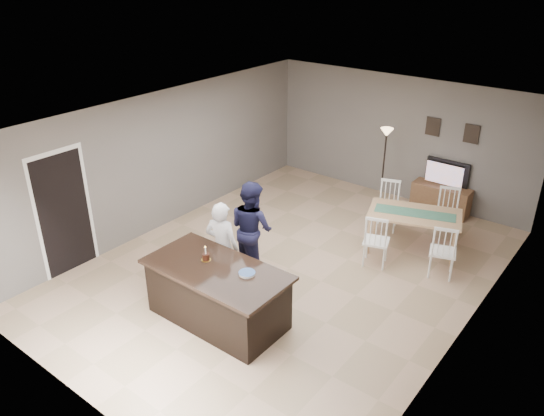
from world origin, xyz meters
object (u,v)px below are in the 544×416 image
Objects in this scene: birthday_cake at (206,257)px; plate_stack at (247,273)px; floor_lamp at (385,147)px; dining_table at (414,220)px; man at (252,228)px; tv_console at (440,199)px; kitchen_island at (218,294)px; woman at (222,247)px; television at (446,173)px.

birthday_cake is 0.96× the size of plate_stack.
dining_table is at bearing -45.08° from floor_lamp.
tv_console is at bearing -100.78° from man.
tv_console is 5.51m from plate_stack.
tv_console is 4.57m from man.
plate_stack is 0.11× the size of dining_table.
woman reaches higher than kitchen_island.
television is at bearing -100.46° from man.
kitchen_island is 0.58m from birthday_cake.
television is 1.37m from floor_lamp.
birthday_cake is at bearing 75.15° from television.
tv_console is at bearing 77.26° from dining_table.
floor_lamp reaches higher than television.
dining_table is at bearing -135.62° from woman.
floor_lamp is (0.57, 4.38, 0.59)m from woman.
kitchen_island is at bearing -162.30° from plate_stack.
tv_console is at bearing 77.84° from kitchen_island.
man is at bearing 98.49° from birthday_cake.
man is 0.95× the size of floor_lamp.
dining_table is (0.20, -1.87, 0.33)m from tv_console.
woman is (-1.69, -4.92, 0.48)m from tv_console.
woman reaches higher than dining_table.
kitchen_island is 5.11m from floor_lamp.
kitchen_island is 1.22× the size of floor_lamp.
kitchen_island is 0.87m from woman.
kitchen_island is at bearing -90.95° from floor_lamp.
birthday_cake is (-1.47, -5.56, 0.09)m from television.
floor_lamp reaches higher than dining_table.
man reaches higher than plate_stack.
birthday_cake is 0.13× the size of floor_lamp.
woman is at bearing 110.25° from birthday_cake.
tv_console is 1.90m from dining_table.
man is at bearing 68.79° from television.
kitchen_island is 0.97× the size of dining_table.
man is 7.33× the size of birthday_cake.
kitchen_island is at bearing 112.94° from woman.
woman is at bearing 126.86° from kitchen_island.
television is 0.55× the size of man.
dining_table reaches higher than kitchen_island.
man is 1.29m from birthday_cake.
plate_stack is at bearing 5.48° from birthday_cake.
man is (-1.67, -4.22, 0.54)m from tv_console.
television is 0.52× the size of floor_lamp.
dining_table is at bearing 95.95° from television.
tv_console is 5.26× the size of birthday_cake.
plate_stack is (-0.74, -5.49, 0.06)m from television.
woman is at bearing 71.33° from television.
birthday_cake is (-1.47, -5.49, 0.65)m from tv_console.
dining_table is at bearing -83.83° from tv_console.
television reaches higher than tv_console.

